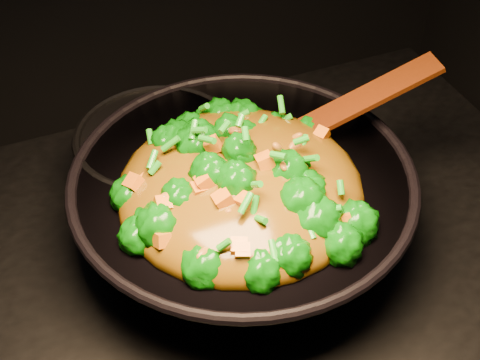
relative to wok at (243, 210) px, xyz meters
name	(u,v)px	position (x,y,z in m)	size (l,w,h in m)	color
wok	(243,210)	(0.00, 0.00, 0.00)	(0.46, 0.46, 0.13)	black
stir_fry	(240,161)	(-0.01, -0.03, 0.12)	(0.33, 0.33, 0.11)	#0A5E06
spatula	(344,109)	(0.16, 0.03, 0.11)	(0.29, 0.04, 0.01)	#351107
back_pot	(159,166)	(-0.08, 0.13, 0.00)	(0.23, 0.23, 0.13)	black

